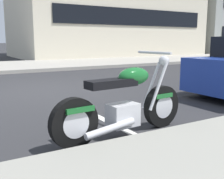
% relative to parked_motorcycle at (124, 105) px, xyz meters
% --- Properties ---
extents(ground_plane, '(260.00, 260.00, 0.00)m').
position_rel_parked_motorcycle_xyz_m(ground_plane, '(0.14, 3.83, -0.42)').
color(ground_plane, '#28282B').
extents(sidewalk_far_curb, '(120.00, 5.00, 0.14)m').
position_rel_parked_motorcycle_xyz_m(sidewalk_far_curb, '(12.14, 10.42, -0.35)').
color(sidewalk_far_curb, gray).
rests_on(sidewalk_far_curb, ground).
extents(parking_stall_stripe, '(0.12, 2.20, 0.01)m').
position_rel_parked_motorcycle_xyz_m(parking_stall_stripe, '(0.14, 0.35, -0.42)').
color(parking_stall_stripe, silver).
rests_on(parking_stall_stripe, ground).
extents(parked_motorcycle, '(2.04, 0.62, 1.10)m').
position_rel_parked_motorcycle_xyz_m(parked_motorcycle, '(0.00, 0.00, 0.00)').
color(parked_motorcycle, black).
rests_on(parked_motorcycle, ground).
extents(townhouse_near_left, '(11.32, 11.85, 8.40)m').
position_rel_parked_motorcycle_xyz_m(townhouse_near_left, '(22.80, 18.60, 3.78)').
color(townhouse_near_left, '#939993').
rests_on(townhouse_near_left, ground).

